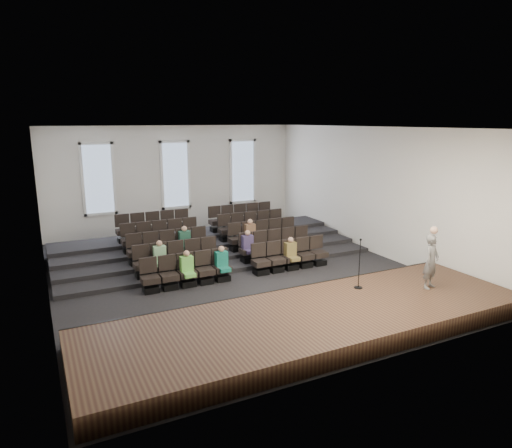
% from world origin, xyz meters
% --- Properties ---
extents(ground, '(14.00, 14.00, 0.00)m').
position_xyz_m(ground, '(0.00, 0.00, 0.00)').
color(ground, black).
rests_on(ground, ground).
extents(ceiling, '(12.00, 14.00, 0.02)m').
position_xyz_m(ceiling, '(0.00, 0.00, 5.01)').
color(ceiling, white).
rests_on(ceiling, ground).
extents(wall_back, '(12.00, 0.04, 5.00)m').
position_xyz_m(wall_back, '(0.00, 7.02, 2.50)').
color(wall_back, silver).
rests_on(wall_back, ground).
extents(wall_front, '(12.00, 0.04, 5.00)m').
position_xyz_m(wall_front, '(0.00, -7.02, 2.50)').
color(wall_front, silver).
rests_on(wall_front, ground).
extents(wall_left, '(0.04, 14.00, 5.00)m').
position_xyz_m(wall_left, '(-6.02, 0.00, 2.50)').
color(wall_left, silver).
rests_on(wall_left, ground).
extents(wall_right, '(0.04, 14.00, 5.00)m').
position_xyz_m(wall_right, '(6.02, 0.00, 2.50)').
color(wall_right, silver).
rests_on(wall_right, ground).
extents(stage, '(11.80, 3.60, 0.50)m').
position_xyz_m(stage, '(0.00, -5.10, 0.25)').
color(stage, '#47321E').
rests_on(stage, ground).
extents(stage_lip, '(11.80, 0.06, 0.52)m').
position_xyz_m(stage_lip, '(0.00, -3.33, 0.25)').
color(stage_lip, black).
rests_on(stage_lip, ground).
extents(risers, '(11.80, 4.80, 0.60)m').
position_xyz_m(risers, '(0.00, 3.17, 0.20)').
color(risers, black).
rests_on(risers, ground).
extents(seating_rows, '(6.80, 4.70, 1.67)m').
position_xyz_m(seating_rows, '(-0.00, 1.54, 0.68)').
color(seating_rows, black).
rests_on(seating_rows, ground).
extents(windows, '(8.44, 0.10, 3.24)m').
position_xyz_m(windows, '(0.00, 6.95, 2.70)').
color(windows, white).
rests_on(windows, wall_back).
extents(audience, '(4.85, 2.64, 1.10)m').
position_xyz_m(audience, '(-0.36, 0.30, 0.81)').
color(audience, '#6CC850').
rests_on(audience, seating_rows).
extents(speaker, '(0.67, 0.55, 1.58)m').
position_xyz_m(speaker, '(3.92, -5.10, 1.29)').
color(speaker, '#63615D').
rests_on(speaker, stage).
extents(mic_stand, '(0.25, 0.25, 1.48)m').
position_xyz_m(mic_stand, '(2.06, -4.21, 0.94)').
color(mic_stand, black).
rests_on(mic_stand, stage).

